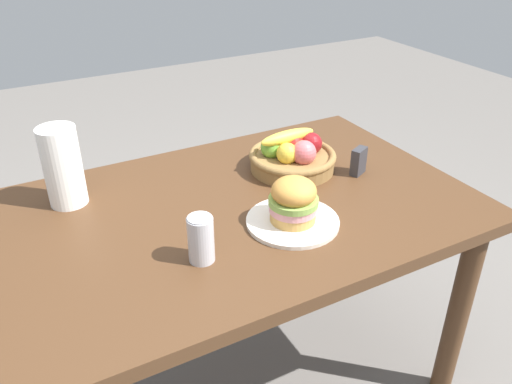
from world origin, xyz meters
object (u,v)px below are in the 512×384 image
(soda_can, at_px, (201,239))
(fruit_basket, at_px, (293,156))
(napkin_holder, at_px, (359,161))
(paper_towel_roll, at_px, (63,167))
(sandwich, at_px, (293,200))
(plate, at_px, (293,221))

(soda_can, distance_m, fruit_basket, 0.56)
(soda_can, xyz_separation_m, napkin_holder, (0.64, 0.19, -0.02))
(soda_can, distance_m, paper_towel_roll, 0.51)
(paper_towel_roll, distance_m, napkin_holder, 0.91)
(sandwich, relative_size, napkin_holder, 1.53)
(sandwich, xyz_separation_m, napkin_holder, (0.35, 0.15, -0.03))
(plate, distance_m, paper_towel_roll, 0.68)
(plate, relative_size, napkin_holder, 2.91)
(fruit_basket, bearing_deg, sandwich, -121.77)
(plate, bearing_deg, soda_can, -173.43)
(fruit_basket, xyz_separation_m, napkin_holder, (0.17, -0.13, -0.00))
(fruit_basket, bearing_deg, plate, -121.77)
(plate, distance_m, soda_can, 0.30)
(sandwich, bearing_deg, fruit_basket, 58.23)
(paper_towel_roll, bearing_deg, fruit_basket, -10.47)
(plate, xyz_separation_m, soda_can, (-0.29, -0.03, 0.06))
(plate, relative_size, fruit_basket, 0.90)
(soda_can, relative_size, napkin_holder, 1.40)
(sandwich, height_order, fruit_basket, sandwich)
(soda_can, xyz_separation_m, fruit_basket, (0.47, 0.32, -0.01))
(fruit_basket, height_order, napkin_holder, fruit_basket)
(sandwich, distance_m, soda_can, 0.29)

